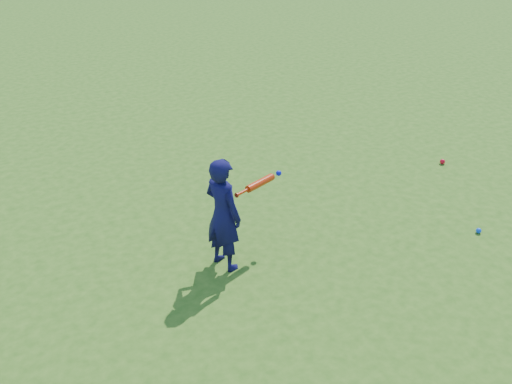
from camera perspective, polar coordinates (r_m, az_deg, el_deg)
ground at (r=6.73m, az=1.15°, el=-3.64°), size 80.00×80.00×0.00m
child at (r=5.80m, az=-3.32°, el=-2.25°), size 0.43×0.53×1.25m
ground_ball_red at (r=8.63m, az=18.15°, el=2.91°), size 0.07×0.07×0.07m
ground_ball_blue at (r=7.11m, az=21.37°, el=-3.62°), size 0.06×0.06×0.06m
bat_swing at (r=6.03m, az=0.58°, el=1.01°), size 0.67×0.28×0.08m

